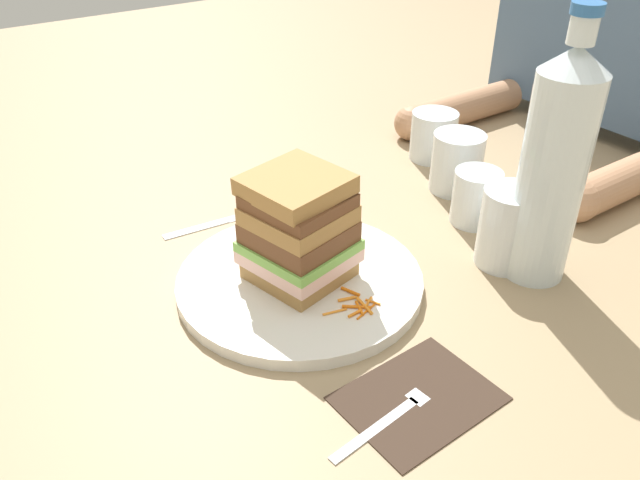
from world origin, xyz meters
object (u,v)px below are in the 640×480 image
(knife, at_px, (227,220))
(juice_glass, at_px, (508,231))
(napkin_dark, at_px, (415,400))
(fork, at_px, (400,409))
(sandwich, at_px, (298,230))
(empty_tumbler_0, at_px, (457,162))
(empty_tumbler_1, at_px, (476,197))
(main_plate, at_px, (300,281))
(empty_tumbler_2, at_px, (433,136))
(water_bottle, at_px, (553,166))

(knife, bearing_deg, juice_glass, 39.33)
(napkin_dark, distance_m, knife, 0.41)
(fork, xyz_separation_m, knife, (-0.41, 0.03, -0.00))
(fork, bearing_deg, sandwich, 171.40)
(sandwich, relative_size, juice_glass, 1.29)
(napkin_dark, height_order, fork, fork)
(fork, distance_m, empty_tumbler_0, 0.48)
(knife, height_order, empty_tumbler_1, empty_tumbler_1)
(main_plate, height_order, sandwich, sandwich)
(sandwich, distance_m, empty_tumbler_1, 0.29)
(empty_tumbler_2, bearing_deg, sandwich, -65.50)
(water_bottle, xyz_separation_m, empty_tumbler_2, (-0.32, 0.13, -0.11))
(napkin_dark, relative_size, water_bottle, 0.45)
(sandwich, distance_m, fork, 0.24)
(sandwich, height_order, fork, sandwich)
(main_plate, distance_m, napkin_dark, 0.22)
(empty_tumbler_2, bearing_deg, juice_glass, -26.79)
(main_plate, relative_size, empty_tumbler_2, 3.72)
(napkin_dark, xyz_separation_m, water_bottle, (-0.08, 0.27, 0.14))
(main_plate, height_order, water_bottle, water_bottle)
(napkin_dark, bearing_deg, empty_tumbler_0, 130.29)
(knife, bearing_deg, empty_tumbler_0, 70.85)
(empty_tumbler_0, xyz_separation_m, empty_tumbler_2, (-0.10, 0.05, -0.01))
(empty_tumbler_2, bearing_deg, water_bottle, -22.01)
(juice_glass, height_order, empty_tumbler_0, juice_glass)
(water_bottle, bearing_deg, sandwich, -118.93)
(napkin_dark, xyz_separation_m, knife, (-0.41, 0.01, 0.00))
(empty_tumbler_0, relative_size, empty_tumbler_2, 1.13)
(juice_glass, bearing_deg, water_bottle, 22.33)
(main_plate, xyz_separation_m, empty_tumbler_2, (-0.18, 0.39, 0.03))
(napkin_dark, relative_size, empty_tumbler_0, 1.63)
(knife, relative_size, empty_tumbler_0, 2.21)
(knife, height_order, juice_glass, juice_glass)
(empty_tumbler_1, height_order, empty_tumbler_2, empty_tumbler_2)
(napkin_dark, distance_m, water_bottle, 0.32)
(empty_tumbler_0, bearing_deg, napkin_dark, -49.71)
(main_plate, relative_size, empty_tumbler_0, 3.29)
(main_plate, xyz_separation_m, napkin_dark, (0.22, -0.01, -0.01))
(napkin_dark, relative_size, knife, 0.74)
(napkin_dark, bearing_deg, knife, 178.35)
(sandwich, distance_m, empty_tumbler_0, 0.35)
(sandwich, xyz_separation_m, empty_tumbler_0, (-0.07, 0.34, -0.03))
(empty_tumbler_1, bearing_deg, juice_glass, -25.34)
(knife, bearing_deg, napkin_dark, -1.65)
(sandwich, bearing_deg, knife, 179.98)
(knife, distance_m, empty_tumbler_0, 0.36)
(fork, bearing_deg, knife, 175.30)
(juice_glass, distance_m, empty_tumbler_0, 0.20)
(water_bottle, relative_size, empty_tumbler_2, 4.07)
(main_plate, height_order, knife, main_plate)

